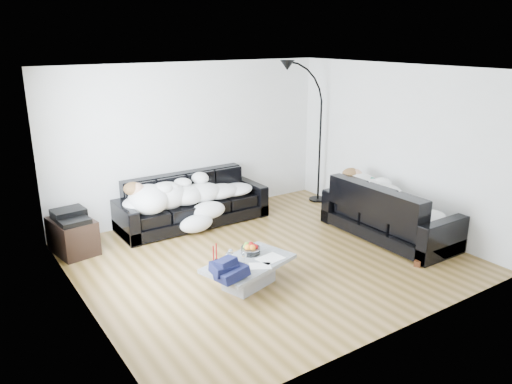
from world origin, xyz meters
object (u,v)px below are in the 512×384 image
candle_right (216,252)px  shoes (418,258)px  wine_glass_c (244,258)px  sleeper_back (193,188)px  wine_glass_a (230,256)px  sofa_right (390,210)px  wine_glass_b (229,259)px  floor_lamp (320,141)px  stereo (70,215)px  sleeper_right (391,197)px  candle_left (213,255)px  sofa_back (193,200)px  coffee_table (249,274)px  av_cabinet (73,236)px  fruit_bowl (251,248)px

candle_right → shoes: 2.86m
wine_glass_c → shoes: wine_glass_c is taller
sleeper_back → wine_glass_a: sleeper_back is taller
sofa_right → wine_glass_b: 2.95m
sleeper_back → shoes: size_ratio=5.39×
wine_glass_b → candle_right: candle_right is taller
sofa_right → floor_lamp: bearing=-7.6°
floor_lamp → stereo: bearing=-179.6°
sofa_right → stereo: 4.74m
sleeper_right → shoes: sleeper_right is taller
sleeper_back → candle_left: sleeper_back is taller
candle_right → stereo: size_ratio=0.52×
shoes → wine_glass_a: bearing=146.8°
floor_lamp → sleeper_right: bearing=-95.5°
sofa_back → candle_right: bearing=-109.2°
coffee_table → shoes: bearing=-17.0°
shoes → sleeper_right: bearing=54.0°
wine_glass_b → candle_left: (-0.12, 0.16, 0.03)m
sofa_back → floor_lamp: size_ratio=1.08×
stereo → coffee_table: bearing=-61.0°
wine_glass_c → floor_lamp: size_ratio=0.07×
av_cabinet → floor_lamp: floor_lamp is taller
wine_glass_b → sofa_right: bearing=2.2°
wine_glass_a → shoes: wine_glass_a is taller
sleeper_back → wine_glass_b: bearing=-106.7°
wine_glass_b → candle_right: 0.22m
sleeper_right → wine_glass_b: bearing=92.2°
sofa_back → wine_glass_b: (-0.68, -2.30, 0.01)m
candle_right → av_cabinet: size_ratio=0.31×
candle_right → wine_glass_b: bearing=-77.7°
sleeper_back → sleeper_right: 3.12m
wine_glass_c → floor_lamp: 3.78m
coffee_table → fruit_bowl: (0.15, 0.18, 0.24)m
wine_glass_a → stereo: stereo is taller
sofa_right → av_cabinet: size_ratio=2.93×
coffee_table → shoes: 2.46m
shoes → fruit_bowl: bearing=142.7°
sofa_back → sofa_right: sofa_right is taller
wine_glass_a → stereo: 2.54m
coffee_table → shoes: size_ratio=2.90×
sofa_back → wine_glass_c: (-0.49, -2.35, 0.00)m
wine_glass_a → av_cabinet: av_cabinet is taller
coffee_table → wine_glass_c: bearing=-167.7°
wine_glass_a → candle_left: bearing=158.6°
sofa_right → sofa_back: bearing=46.1°
fruit_bowl → wine_glass_b: wine_glass_b is taller
coffee_table → wine_glass_b: (-0.27, 0.03, 0.25)m
wine_glass_c → candle_right: 0.36m
sofa_back → candle_right: 2.20m
coffee_table → candle_left: candle_left is taller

